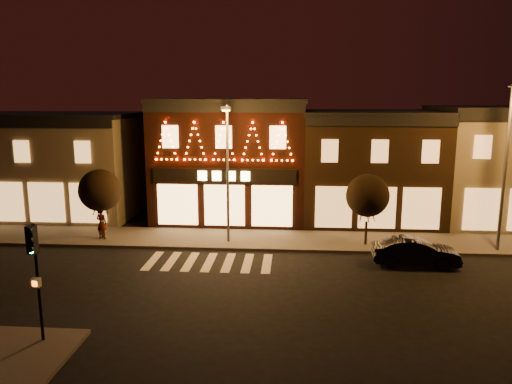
# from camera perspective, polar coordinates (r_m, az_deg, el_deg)

# --- Properties ---
(ground) EXTENTS (120.00, 120.00, 0.00)m
(ground) POSITION_cam_1_polar(r_m,az_deg,el_deg) (22.15, -7.21, -11.49)
(ground) COLOR black
(ground) RESTS_ON ground
(sidewalk_far) EXTENTS (44.00, 4.00, 0.15)m
(sidewalk_far) POSITION_cam_1_polar(r_m,az_deg,el_deg) (29.35, -0.28, -5.54)
(sidewalk_far) COLOR #47423D
(sidewalk_far) RESTS_ON ground
(building_left) EXTENTS (12.20, 8.28, 7.30)m
(building_left) POSITION_cam_1_polar(r_m,az_deg,el_deg) (38.43, -22.45, 3.05)
(building_left) COLOR #716650
(building_left) RESTS_ON ground
(building_pulp) EXTENTS (10.20, 8.34, 8.30)m
(building_pulp) POSITION_cam_1_polar(r_m,az_deg,el_deg) (34.54, -2.82, 3.90)
(building_pulp) COLOR black
(building_pulp) RESTS_ON ground
(building_right_a) EXTENTS (9.20, 8.28, 7.50)m
(building_right_a) POSITION_cam_1_polar(r_m,az_deg,el_deg) (34.75, 12.96, 3.01)
(building_right_a) COLOR #312011
(building_right_a) RESTS_ON ground
(building_right_b) EXTENTS (9.20, 8.28, 7.80)m
(building_right_b) POSITION_cam_1_polar(r_m,az_deg,el_deg) (37.18, 26.82, 2.84)
(building_right_b) COLOR #716650
(building_right_b) RESTS_ON ground
(traffic_signal_near) EXTENTS (0.32, 0.43, 4.16)m
(traffic_signal_near) POSITION_cam_1_polar(r_m,az_deg,el_deg) (18.10, -24.34, -7.25)
(traffic_signal_near) COLOR black
(traffic_signal_near) RESTS_ON sidewalk_near
(streetlamp_mid) EXTENTS (0.52, 1.80, 7.84)m
(streetlamp_mid) POSITION_cam_1_polar(r_m,az_deg,el_deg) (27.63, -3.34, 3.32)
(streetlamp_mid) COLOR #59595E
(streetlamp_mid) RESTS_ON sidewalk_far
(streetlamp_right) EXTENTS (0.61, 2.05, 8.93)m
(streetlamp_right) POSITION_cam_1_polar(r_m,az_deg,el_deg) (29.10, 27.22, 3.78)
(streetlamp_right) COLOR #59595E
(streetlamp_right) RESTS_ON sidewalk_far
(tree_left) EXTENTS (2.47, 2.47, 4.13)m
(tree_left) POSITION_cam_1_polar(r_m,az_deg,el_deg) (30.16, -17.68, 0.18)
(tree_left) COLOR black
(tree_left) RESTS_ON sidewalk_far
(tree_right) EXTENTS (2.43, 2.43, 4.06)m
(tree_right) POSITION_cam_1_polar(r_m,az_deg,el_deg) (28.20, 12.84, -0.41)
(tree_right) COLOR black
(tree_right) RESTS_ON sidewalk_far
(dark_sedan) EXTENTS (4.34, 1.67, 1.41)m
(dark_sedan) POSITION_cam_1_polar(r_m,az_deg,el_deg) (26.33, 18.03, -6.63)
(dark_sedan) COLOR black
(dark_sedan) RESTS_ON ground
(pedestrian) EXTENTS (0.77, 0.60, 1.87)m
(pedestrian) POSITION_cam_1_polar(r_m,az_deg,el_deg) (30.42, -17.49, -3.50)
(pedestrian) COLOR gray
(pedestrian) RESTS_ON sidewalk_far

